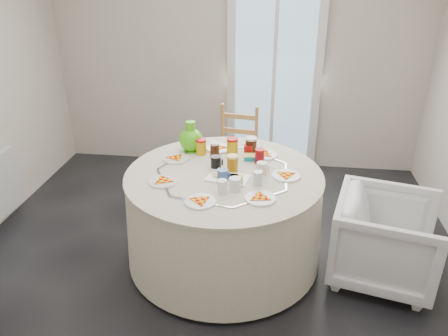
# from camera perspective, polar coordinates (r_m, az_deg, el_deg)

# --- Properties ---
(floor) EXTENTS (4.00, 4.00, 0.00)m
(floor) POSITION_cam_1_polar(r_m,az_deg,el_deg) (3.50, -1.74, -12.98)
(floor) COLOR black
(floor) RESTS_ON ground
(wall_back) EXTENTS (4.00, 0.02, 2.60)m
(wall_back) POSITION_cam_1_polar(r_m,az_deg,el_deg) (4.80, 1.77, 15.08)
(wall_back) COLOR #BCB5A3
(wall_back) RESTS_ON floor
(glass_door) EXTENTS (1.00, 0.08, 2.10)m
(glass_door) POSITION_cam_1_polar(r_m,az_deg,el_deg) (4.78, 6.55, 11.82)
(glass_door) COLOR silver
(glass_door) RESTS_ON floor
(table) EXTENTS (1.50, 1.50, 0.76)m
(table) POSITION_cam_1_polar(r_m,az_deg,el_deg) (3.40, -0.00, -6.46)
(table) COLOR silver
(table) RESTS_ON floor
(wooden_chair) EXTENTS (0.46, 0.44, 0.90)m
(wooden_chair) POSITION_cam_1_polar(r_m,az_deg,el_deg) (4.30, 1.43, 2.18)
(wooden_chair) COLOR tan
(wooden_chair) RESTS_ON floor
(armchair) EXTENTS (0.81, 0.85, 0.73)m
(armchair) POSITION_cam_1_polar(r_m,az_deg,el_deg) (3.41, 20.49, -7.95)
(armchair) COLOR white
(armchair) RESTS_ON floor
(place_settings) EXTENTS (1.44, 1.44, 0.02)m
(place_settings) POSITION_cam_1_polar(r_m,az_deg,el_deg) (3.21, -0.00, -0.48)
(place_settings) COLOR white
(place_settings) RESTS_ON table
(jar_cluster) EXTENTS (0.58, 0.34, 0.16)m
(jar_cluster) POSITION_cam_1_polar(r_m,az_deg,el_deg) (3.43, 0.57, 2.23)
(jar_cluster) COLOR olive
(jar_cluster) RESTS_ON table
(butter_tub) EXTENTS (0.11, 0.09, 0.04)m
(butter_tub) POSITION_cam_1_polar(r_m,az_deg,el_deg) (3.42, 3.51, 1.52)
(butter_tub) COLOR #087897
(butter_tub) RESTS_ON table
(green_pitcher) EXTENTS (0.24, 0.24, 0.25)m
(green_pitcher) POSITION_cam_1_polar(r_m,az_deg,el_deg) (3.56, -4.35, 3.97)
(green_pitcher) COLOR #4BC514
(green_pitcher) RESTS_ON table
(cheese_platter) EXTENTS (0.33, 0.25, 0.04)m
(cheese_platter) POSITION_cam_1_polar(r_m,az_deg,el_deg) (3.13, 0.54, -1.17)
(cheese_platter) COLOR white
(cheese_platter) RESTS_ON table
(mugs_glasses) EXTENTS (0.65, 0.65, 0.11)m
(mugs_glasses) POSITION_cam_1_polar(r_m,az_deg,el_deg) (3.16, 1.85, -0.10)
(mugs_glasses) COLOR #A7A7A7
(mugs_glasses) RESTS_ON table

